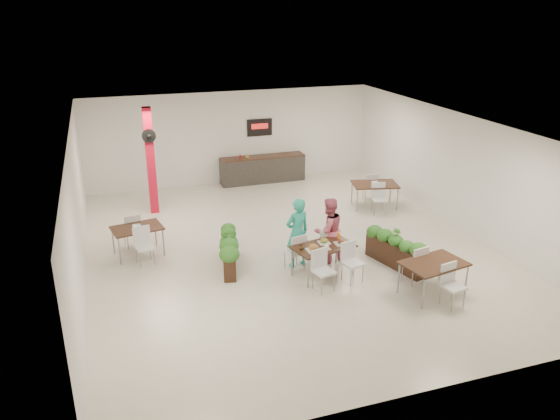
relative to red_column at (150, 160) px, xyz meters
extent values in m
plane|color=beige|center=(3.00, -3.79, -1.64)|extent=(12.00, 12.00, 0.00)
cube|color=white|center=(3.00, 2.21, -0.04)|extent=(10.00, 0.10, 3.20)
cube|color=white|center=(3.00, -9.79, -0.04)|extent=(10.00, 0.10, 3.20)
cube|color=white|center=(-2.00, -3.79, -0.04)|extent=(0.10, 12.00, 3.20)
cube|color=white|center=(8.00, -3.79, -0.04)|extent=(0.10, 12.00, 3.20)
cube|color=white|center=(3.00, -3.79, 1.56)|extent=(10.00, 12.00, 0.04)
cube|color=red|center=(0.00, 0.01, -0.04)|extent=(0.25, 0.25, 3.20)
cylinder|color=black|center=(0.00, -0.17, 0.76)|extent=(0.40, 0.06, 0.40)
sphere|color=black|center=(0.00, -0.21, 0.76)|extent=(0.12, 0.12, 0.12)
cube|color=#292624|center=(4.00, 1.86, -1.19)|extent=(3.00, 0.60, 0.90)
cube|color=black|center=(4.00, 1.86, -0.72)|extent=(3.00, 0.62, 0.04)
cube|color=black|center=(4.00, 2.17, 0.26)|extent=(0.90, 0.04, 0.60)
cube|color=red|center=(4.00, 2.14, 0.31)|extent=(0.60, 0.02, 0.18)
imported|color=#A6201B|center=(3.20, 1.86, -0.61)|extent=(0.09, 0.09, 0.19)
imported|color=gold|center=(3.45, 1.86, -0.62)|extent=(0.13, 0.13, 0.17)
cube|color=black|center=(3.27, -5.45, -0.91)|extent=(1.54, 1.08, 0.04)
cylinder|color=gray|center=(2.72, -5.92, -1.29)|extent=(0.04, 0.04, 0.71)
cylinder|color=gray|center=(3.97, -5.64, -1.29)|extent=(0.04, 0.04, 0.71)
cylinder|color=gray|center=(2.57, -5.25, -1.29)|extent=(0.04, 0.04, 0.71)
cylinder|color=gray|center=(3.82, -4.98, -1.29)|extent=(0.04, 0.04, 0.71)
cube|color=white|center=(2.75, -4.95, -1.19)|extent=(0.50, 0.50, 0.05)
cube|color=white|center=(2.79, -5.13, -0.94)|extent=(0.42, 0.13, 0.45)
cylinder|color=gray|center=(2.88, -4.74, -1.43)|extent=(0.02, 0.02, 0.43)
cylinder|color=gray|center=(2.55, -4.82, -1.43)|extent=(0.02, 0.02, 0.43)
cylinder|color=gray|center=(2.95, -5.08, -1.43)|extent=(0.02, 0.02, 0.43)
cylinder|color=gray|center=(2.62, -5.15, -1.43)|extent=(0.02, 0.02, 0.43)
cube|color=white|center=(3.53, -4.77, -1.19)|extent=(0.50, 0.50, 0.05)
cube|color=white|center=(3.57, -4.96, -0.94)|extent=(0.42, 0.13, 0.45)
cylinder|color=gray|center=(3.66, -4.57, -1.43)|extent=(0.02, 0.02, 0.43)
cylinder|color=gray|center=(3.33, -4.65, -1.43)|extent=(0.02, 0.02, 0.43)
cylinder|color=gray|center=(3.73, -4.90, -1.43)|extent=(0.02, 0.02, 0.43)
cylinder|color=gray|center=(3.40, -4.98, -1.43)|extent=(0.02, 0.02, 0.43)
cube|color=white|center=(3.01, -6.12, -1.19)|extent=(0.50, 0.50, 0.05)
cube|color=white|center=(2.97, -5.93, -0.94)|extent=(0.42, 0.13, 0.45)
cylinder|color=gray|center=(2.88, -6.32, -1.43)|extent=(0.02, 0.02, 0.43)
cylinder|color=gray|center=(3.21, -6.25, -1.43)|extent=(0.02, 0.02, 0.43)
cylinder|color=gray|center=(2.81, -5.99, -1.43)|extent=(0.02, 0.02, 0.43)
cylinder|color=gray|center=(3.14, -5.92, -1.43)|extent=(0.02, 0.02, 0.43)
cube|color=white|center=(3.79, -5.95, -1.19)|extent=(0.50, 0.50, 0.05)
cube|color=white|center=(3.75, -5.76, -0.94)|extent=(0.42, 0.13, 0.45)
cylinder|color=gray|center=(3.66, -6.15, -1.43)|extent=(0.02, 0.02, 0.43)
cylinder|color=gray|center=(3.99, -6.08, -1.43)|extent=(0.02, 0.02, 0.43)
cylinder|color=gray|center=(3.59, -5.82, -1.43)|extent=(0.02, 0.02, 0.43)
cylinder|color=gray|center=(3.92, -5.74, -1.43)|extent=(0.02, 0.02, 0.43)
cube|color=white|center=(2.95, -5.62, -0.89)|extent=(0.36, 0.36, 0.01)
ellipsoid|color=#975425|center=(2.95, -5.62, -0.81)|extent=(0.22, 0.22, 0.13)
cube|color=white|center=(3.34, -5.31, -0.89)|extent=(0.31, 0.31, 0.01)
ellipsoid|color=orange|center=(3.34, -5.31, -0.82)|extent=(0.18, 0.18, 0.11)
cube|color=white|center=(3.69, -5.48, -0.89)|extent=(0.31, 0.31, 0.01)
ellipsoid|color=#491E0E|center=(3.69, -5.48, -0.83)|extent=(0.16, 0.16, 0.10)
cube|color=white|center=(3.26, -5.63, -0.89)|extent=(0.21, 0.21, 0.01)
ellipsoid|color=white|center=(3.26, -5.63, -0.84)|extent=(0.12, 0.12, 0.07)
cylinder|color=orange|center=(3.77, -5.18, -0.82)|extent=(0.07, 0.07, 0.15)
imported|color=brown|center=(2.71, -5.47, -0.84)|extent=(0.12, 0.12, 0.10)
imported|color=teal|center=(2.87, -4.80, -0.78)|extent=(0.70, 0.54, 1.72)
imported|color=#DB617E|center=(3.67, -4.80, -0.82)|extent=(0.91, 0.78, 1.64)
cube|color=black|center=(1.31, -4.32, -1.36)|extent=(0.64, 1.71, 0.56)
ellipsoid|color=#1B601C|center=(1.16, -5.00, -0.96)|extent=(0.40, 0.40, 0.32)
ellipsoid|color=#1B601C|center=(1.23, -4.66, -0.96)|extent=(0.40, 0.40, 0.32)
ellipsoid|color=#1B601C|center=(1.31, -4.32, -0.96)|extent=(0.40, 0.40, 0.32)
ellipsoid|color=#1B601C|center=(1.38, -3.98, -0.96)|extent=(0.40, 0.40, 0.32)
ellipsoid|color=#1B601C|center=(1.45, -3.64, -0.96)|extent=(0.40, 0.40, 0.32)
imported|color=#1B601C|center=(1.31, -4.32, -0.90)|extent=(0.33, 0.29, 0.37)
cube|color=black|center=(5.09, -5.57, -1.35)|extent=(0.73, 1.78, 0.59)
ellipsoid|color=#1B601C|center=(5.28, -6.27, -0.94)|extent=(0.40, 0.40, 0.32)
ellipsoid|color=#1B601C|center=(5.18, -5.92, -0.94)|extent=(0.40, 0.40, 0.32)
ellipsoid|color=#1B601C|center=(5.09, -5.57, -0.94)|extent=(0.40, 0.40, 0.32)
ellipsoid|color=#1B601C|center=(5.00, -5.21, -0.94)|extent=(0.40, 0.40, 0.32)
ellipsoid|color=#1B601C|center=(4.90, -4.86, -0.94)|extent=(0.40, 0.40, 0.32)
imported|color=#1B601C|center=(5.09, -5.57, -0.87)|extent=(0.21, 0.21, 0.38)
cube|color=black|center=(-0.71, -2.96, -0.91)|extent=(1.33, 1.01, 0.04)
cylinder|color=gray|center=(-1.19, -3.39, -1.29)|extent=(0.04, 0.04, 0.71)
cylinder|color=gray|center=(-0.11, -3.20, -1.29)|extent=(0.04, 0.04, 0.71)
cylinder|color=gray|center=(-1.31, -2.72, -1.29)|extent=(0.04, 0.04, 0.71)
cylinder|color=gray|center=(-0.24, -2.52, -1.29)|extent=(0.04, 0.04, 0.71)
cube|color=white|center=(-0.82, -2.37, -1.19)|extent=(0.49, 0.49, 0.05)
cube|color=white|center=(-0.78, -2.56, -0.94)|extent=(0.42, 0.11, 0.45)
cylinder|color=gray|center=(-0.68, -2.17, -1.43)|extent=(0.02, 0.02, 0.43)
cylinder|color=gray|center=(-1.02, -2.23, -1.43)|extent=(0.02, 0.02, 0.43)
cylinder|color=gray|center=(-0.62, -2.51, -1.43)|extent=(0.02, 0.02, 0.43)
cylinder|color=gray|center=(-0.95, -2.57, -1.43)|extent=(0.02, 0.02, 0.43)
cube|color=white|center=(-0.60, -3.55, -1.19)|extent=(0.49, 0.49, 0.05)
cube|color=white|center=(-0.64, -3.36, -0.94)|extent=(0.42, 0.11, 0.45)
cylinder|color=gray|center=(-0.74, -3.75, -1.43)|extent=(0.02, 0.02, 0.43)
cylinder|color=gray|center=(-0.41, -3.69, -1.43)|extent=(0.02, 0.02, 0.43)
cylinder|color=gray|center=(-0.80, -3.41, -1.43)|extent=(0.02, 0.02, 0.43)
cylinder|color=gray|center=(-0.47, -3.35, -1.43)|extent=(0.02, 0.02, 0.43)
imported|color=white|center=(-0.71, -2.96, -0.87)|extent=(0.22, 0.22, 0.05)
cube|color=black|center=(6.57, -1.67, -0.91)|extent=(1.55, 1.22, 0.04)
cylinder|color=gray|center=(5.87, -1.91, -1.29)|extent=(0.04, 0.04, 0.71)
cylinder|color=gray|center=(7.08, -2.21, -1.29)|extent=(0.04, 0.04, 0.71)
cylinder|color=gray|center=(6.06, -1.14, -1.29)|extent=(0.04, 0.04, 0.71)
cylinder|color=gray|center=(7.27, -1.44, -1.29)|extent=(0.04, 0.04, 0.71)
cube|color=white|center=(6.72, -1.09, -1.19)|extent=(0.51, 0.51, 0.05)
cube|color=white|center=(6.67, -1.28, -0.94)|extent=(0.42, 0.14, 0.45)
cylinder|color=gray|center=(6.92, -0.97, -1.43)|extent=(0.02, 0.02, 0.43)
cylinder|color=gray|center=(6.59, -0.89, -1.43)|extent=(0.02, 0.02, 0.43)
cylinder|color=gray|center=(6.84, -1.30, -1.43)|extent=(0.02, 0.02, 0.43)
cylinder|color=gray|center=(6.51, -1.22, -1.43)|extent=(0.02, 0.02, 0.43)
cube|color=white|center=(6.43, -2.26, -1.19)|extent=(0.51, 0.51, 0.05)
cube|color=white|center=(6.47, -2.07, -0.94)|extent=(0.42, 0.14, 0.45)
cylinder|color=gray|center=(6.22, -2.38, -1.43)|extent=(0.02, 0.02, 0.43)
cylinder|color=gray|center=(6.55, -2.46, -1.43)|extent=(0.02, 0.02, 0.43)
cylinder|color=gray|center=(6.30, -2.05, -1.43)|extent=(0.02, 0.02, 0.43)
cylinder|color=gray|center=(6.63, -2.13, -1.43)|extent=(0.02, 0.02, 0.43)
imported|color=white|center=(6.57, -1.67, -0.87)|extent=(0.22, 0.22, 0.05)
cube|color=black|center=(5.19, -7.01, -0.91)|extent=(1.49, 1.13, 0.04)
cylinder|color=gray|center=(4.66, -7.51, -1.29)|extent=(0.04, 0.04, 0.71)
cylinder|color=gray|center=(5.86, -7.29, -1.29)|extent=(0.04, 0.04, 0.71)
cylinder|color=gray|center=(4.52, -6.74, -1.29)|extent=(0.04, 0.04, 0.71)
cylinder|color=gray|center=(5.72, -6.52, -1.29)|extent=(0.04, 0.04, 0.71)
cube|color=white|center=(5.08, -6.42, -1.19)|extent=(0.49, 0.49, 0.05)
cube|color=white|center=(5.11, -6.61, -0.94)|extent=(0.42, 0.12, 0.45)
cylinder|color=gray|center=(5.22, -6.23, -1.43)|extent=(0.02, 0.02, 0.43)
cylinder|color=gray|center=(4.88, -6.29, -1.43)|extent=(0.02, 0.02, 0.43)
cylinder|color=gray|center=(5.28, -6.56, -1.43)|extent=(0.02, 0.02, 0.43)
cylinder|color=gray|center=(4.94, -6.62, -1.43)|extent=(0.02, 0.02, 0.43)
cube|color=white|center=(5.30, -7.60, -1.19)|extent=(0.49, 0.49, 0.05)
cube|color=white|center=(5.26, -7.42, -0.94)|extent=(0.42, 0.12, 0.45)
cylinder|color=gray|center=(5.16, -7.80, -1.43)|extent=(0.02, 0.02, 0.43)
cylinder|color=gray|center=(5.50, -7.74, -1.43)|extent=(0.02, 0.02, 0.43)
cylinder|color=gray|center=(5.10, -7.47, -1.43)|extent=(0.02, 0.02, 0.43)
cylinder|color=gray|center=(5.43, -7.41, -1.43)|extent=(0.02, 0.02, 0.43)
camera|label=1|loc=(-1.29, -15.97, 4.31)|focal=35.00mm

